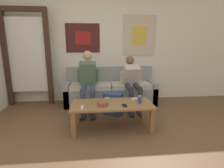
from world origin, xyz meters
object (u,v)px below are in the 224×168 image
object	(u,v)px
person_seated_adult	(88,79)
backpack	(113,104)
pillar_candle	(107,100)
game_controller_near_left	(82,107)
person_seated_teen	(132,80)
game_controller_near_right	(135,99)
ceramic_bowl	(102,103)
coffee_table	(112,107)
drink_can_blue	(140,100)
cell_phone	(125,105)
couch	(111,91)

from	to	relation	value
person_seated_adult	backpack	size ratio (longest dim) A/B	2.85
pillar_candle	game_controller_near_left	size ratio (longest dim) A/B	0.58
person_seated_teen	game_controller_near_right	distance (m)	0.78
ceramic_bowl	game_controller_near_right	xyz separation A→B (m)	(0.58, 0.27, -0.03)
coffee_table	drink_can_blue	world-z (taller)	drink_can_blue
game_controller_near_right	backpack	bearing A→B (deg)	129.54
backpack	person_seated_teen	bearing A→B (deg)	37.14
person_seated_adult	drink_can_blue	bearing A→B (deg)	-47.78
person_seated_adult	cell_phone	bearing A→B (deg)	-60.39
person_seated_adult	drink_can_blue	size ratio (longest dim) A/B	10.02
pillar_candle	cell_phone	size ratio (longest dim) A/B	0.60
person_seated_adult	game_controller_near_right	bearing A→B (deg)	-41.46
person_seated_teen	backpack	size ratio (longest dim) A/B	2.57
cell_phone	person_seated_adult	bearing A→B (deg)	119.61
backpack	couch	bearing A→B (deg)	88.96
ceramic_bowl	backpack	bearing A→B (deg)	71.01
backpack	game_controller_near_left	world-z (taller)	game_controller_near_left
coffee_table	cell_phone	xyz separation A→B (m)	(0.19, -0.13, 0.07)
couch	person_seated_adult	bearing A→B (deg)	-144.91
couch	game_controller_near_right	xyz separation A→B (m)	(0.33, -1.10, 0.15)
game_controller_near_left	game_controller_near_right	distance (m)	0.96
ceramic_bowl	cell_phone	world-z (taller)	ceramic_bowl
coffee_table	game_controller_near_right	distance (m)	0.47
coffee_table	drink_can_blue	bearing A→B (deg)	-3.58
pillar_candle	backpack	bearing A→B (deg)	73.80
game_controller_near_left	ceramic_bowl	bearing A→B (deg)	15.81
couch	cell_phone	distance (m)	1.42
person_seated_teen	cell_phone	world-z (taller)	person_seated_teen
person_seated_teen	game_controller_near_right	world-z (taller)	person_seated_teen
pillar_candle	person_seated_adult	bearing A→B (deg)	112.15
coffee_table	backpack	size ratio (longest dim) A/B	3.02
drink_can_blue	game_controller_near_left	world-z (taller)	drink_can_blue
coffee_table	backpack	distance (m)	0.63
game_controller_near_left	pillar_candle	bearing A→B (deg)	33.03
backpack	game_controller_near_left	xyz separation A→B (m)	(-0.55, -0.78, 0.24)
person_seated_adult	backpack	world-z (taller)	person_seated_adult
coffee_table	person_seated_teen	size ratio (longest dim) A/B	1.17
person_seated_teen	cell_phone	distance (m)	1.14
person_seated_adult	person_seated_teen	size ratio (longest dim) A/B	1.11
backpack	drink_can_blue	xyz separation A→B (m)	(0.37, -0.63, 0.29)
drink_can_blue	cell_phone	size ratio (longest dim) A/B	0.89
backpack	ceramic_bowl	distance (m)	0.78
backpack	game_controller_near_left	size ratio (longest dim) A/B	3.02
person_seated_adult	drink_can_blue	world-z (taller)	person_seated_adult
drink_can_blue	backpack	bearing A→B (deg)	120.52
game_controller_near_left	backpack	bearing A→B (deg)	54.82
backpack	cell_phone	bearing A→B (deg)	-81.70
person_seated_adult	pillar_candle	xyz separation A→B (m)	(0.34, -0.84, -0.20)
person_seated_adult	ceramic_bowl	xyz separation A→B (m)	(0.26, -1.01, -0.20)
person_seated_adult	ceramic_bowl	world-z (taller)	person_seated_adult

